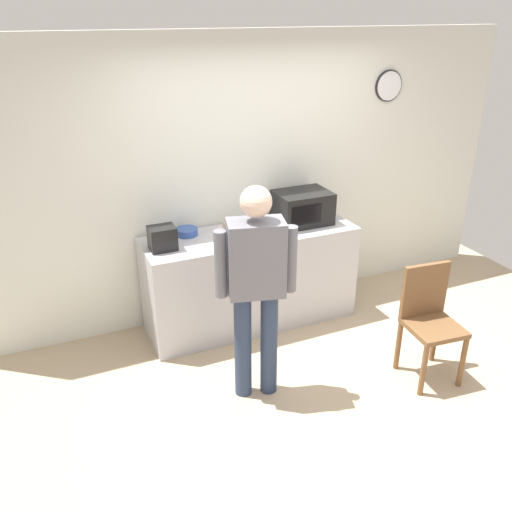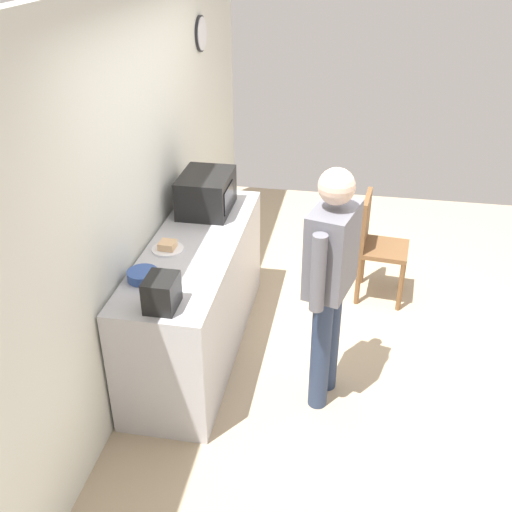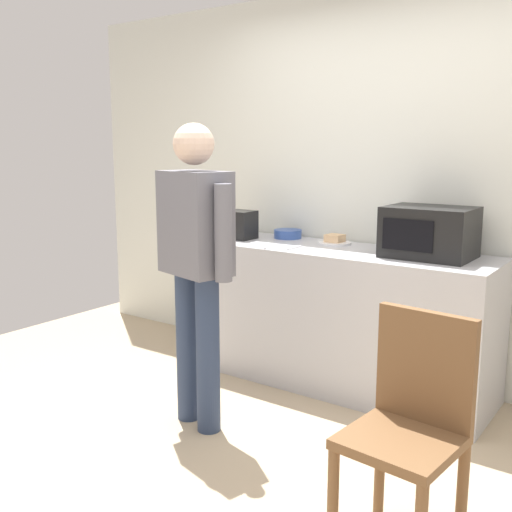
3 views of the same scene
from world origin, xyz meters
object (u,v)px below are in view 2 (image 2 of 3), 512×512
at_px(microwave, 206,193).
at_px(salad_bowl, 143,275).
at_px(sandwich_plate, 168,247).
at_px(toaster, 162,293).
at_px(spoon_utensil, 209,278).
at_px(wooden_chair, 376,242).
at_px(person_standing, 330,274).
at_px(fork_utensil, 205,263).

distance_m(microwave, salad_bowl, 1.10).
distance_m(sandwich_plate, toaster, 0.70).
bearing_deg(spoon_utensil, toaster, 152.15).
xyz_separation_m(sandwich_plate, spoon_utensil, (-0.31, -0.37, -0.02)).
xyz_separation_m(microwave, toaster, (-1.35, -0.08, -0.05)).
bearing_deg(wooden_chair, sandwich_plate, 127.48).
distance_m(sandwich_plate, person_standing, 1.16).
height_order(person_standing, wooden_chair, person_standing).
bearing_deg(salad_bowl, wooden_chair, -44.59).
bearing_deg(spoon_utensil, fork_utensil, 22.46).
distance_m(fork_utensil, wooden_chair, 1.75).
relative_size(toaster, person_standing, 0.13).
height_order(fork_utensil, spoon_utensil, same).
distance_m(sandwich_plate, fork_utensil, 0.33).
bearing_deg(spoon_utensil, person_standing, -85.00).
bearing_deg(sandwich_plate, wooden_chair, -52.52).
bearing_deg(microwave, person_standing, -131.95).
relative_size(sandwich_plate, wooden_chair, 0.24).
bearing_deg(person_standing, toaster, 114.27).
xyz_separation_m(fork_utensil, spoon_utensil, (-0.18, -0.07, 0.00)).
relative_size(salad_bowl, toaster, 0.90).
bearing_deg(wooden_chair, microwave, 107.86).
xyz_separation_m(toaster, person_standing, (0.43, -0.95, -0.02)).
xyz_separation_m(microwave, fork_utensil, (-0.81, -0.20, -0.15)).
height_order(microwave, salad_bowl, microwave).
bearing_deg(person_standing, microwave, 48.05).
relative_size(sandwich_plate, fork_utensil, 1.30).
relative_size(microwave, wooden_chair, 0.53).
distance_m(microwave, fork_utensil, 0.85).
distance_m(sandwich_plate, salad_bowl, 0.40).
relative_size(microwave, toaster, 2.27).
xyz_separation_m(microwave, sandwich_plate, (-0.68, 0.11, -0.13)).
height_order(salad_bowl, toaster, toaster).
bearing_deg(person_standing, fork_utensil, 82.47).
height_order(toaster, person_standing, person_standing).
height_order(fork_utensil, wooden_chair, wooden_chair).
bearing_deg(fork_utensil, wooden_chair, -42.74).
bearing_deg(sandwich_plate, microwave, -8.88).
height_order(sandwich_plate, spoon_utensil, sandwich_plate).
xyz_separation_m(sandwich_plate, person_standing, (-0.24, -1.14, 0.05)).
bearing_deg(sandwich_plate, salad_bowl, 174.61).
height_order(toaster, wooden_chair, toaster).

